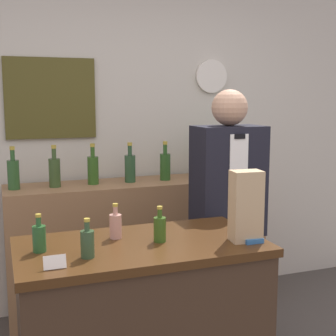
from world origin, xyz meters
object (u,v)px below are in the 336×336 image
at_px(potted_plant, 224,151).
at_px(tape_dispenser, 253,238).
at_px(paper_bag, 246,206).
at_px(shopkeeper, 227,225).

bearing_deg(potted_plant, tape_dispenser, -111.41).
height_order(potted_plant, paper_bag, potted_plant).
bearing_deg(paper_bag, potted_plant, 67.23).
bearing_deg(potted_plant, shopkeeper, -114.83).
relative_size(shopkeeper, tape_dispenser, 18.72).
xyz_separation_m(shopkeeper, tape_dispenser, (-0.22, -0.69, 0.14)).
bearing_deg(tape_dispenser, shopkeeper, 72.30).
height_order(shopkeeper, potted_plant, shopkeeper).
relative_size(potted_plant, paper_bag, 1.06).
relative_size(shopkeeper, potted_plant, 4.67).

